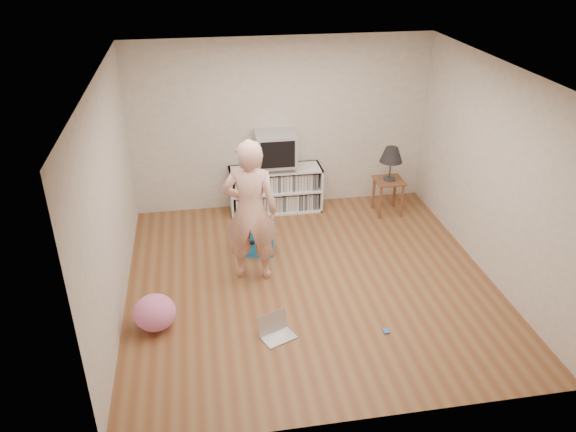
# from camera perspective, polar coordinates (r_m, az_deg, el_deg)

# --- Properties ---
(ground) EXTENTS (4.50, 4.50, 0.00)m
(ground) POSITION_cam_1_polar(r_m,az_deg,el_deg) (7.09, 2.25, -6.60)
(ground) COLOR brown
(ground) RESTS_ON ground
(walls) EXTENTS (4.52, 4.52, 2.60)m
(walls) POSITION_cam_1_polar(r_m,az_deg,el_deg) (6.45, 2.46, 2.99)
(walls) COLOR #B9B2A2
(walls) RESTS_ON ground
(ceiling) EXTENTS (4.50, 4.50, 0.01)m
(ceiling) POSITION_cam_1_polar(r_m,az_deg,el_deg) (6.03, 2.71, 14.29)
(ceiling) COLOR white
(ceiling) RESTS_ON walls
(media_unit) EXTENTS (1.40, 0.45, 0.70)m
(media_unit) POSITION_cam_1_polar(r_m,az_deg,el_deg) (8.65, -1.28, 2.77)
(media_unit) COLOR white
(media_unit) RESTS_ON ground
(dvd_deck) EXTENTS (0.45, 0.35, 0.07)m
(dvd_deck) POSITION_cam_1_polar(r_m,az_deg,el_deg) (8.48, -1.29, 5.08)
(dvd_deck) COLOR gray
(dvd_deck) RESTS_ON media_unit
(crt_tv) EXTENTS (0.60, 0.53, 0.50)m
(crt_tv) POSITION_cam_1_polar(r_m,az_deg,el_deg) (8.37, -1.31, 6.88)
(crt_tv) COLOR #A0A0A5
(crt_tv) RESTS_ON dvd_deck
(side_table) EXTENTS (0.42, 0.42, 0.55)m
(side_table) POSITION_cam_1_polar(r_m,az_deg,el_deg) (8.66, 10.16, 2.84)
(side_table) COLOR brown
(side_table) RESTS_ON ground
(table_lamp) EXTENTS (0.34, 0.34, 0.52)m
(table_lamp) POSITION_cam_1_polar(r_m,az_deg,el_deg) (8.46, 10.46, 6.07)
(table_lamp) COLOR #333333
(table_lamp) RESTS_ON side_table
(person) EXTENTS (0.74, 0.57, 1.83)m
(person) POSITION_cam_1_polar(r_m,az_deg,el_deg) (6.75, -3.82, 0.48)
(person) COLOR beige
(person) RESTS_ON ground
(laptop) EXTENTS (0.43, 0.39, 0.24)m
(laptop) POSITION_cam_1_polar(r_m,az_deg,el_deg) (6.22, -1.30, -11.50)
(laptop) COLOR silver
(laptop) RESTS_ON ground
(playing_cards) EXTENTS (0.07, 0.09, 0.02)m
(playing_cards) POSITION_cam_1_polar(r_m,az_deg,el_deg) (6.38, 9.91, -11.41)
(playing_cards) COLOR #466CBC
(playing_cards) RESTS_ON ground
(plush_blue) EXTENTS (0.45, 0.40, 0.47)m
(plush_blue) POSITION_cam_1_polar(r_m,az_deg,el_deg) (7.59, -3.04, -2.33)
(plush_blue) COLOR #1782ED
(plush_blue) RESTS_ON ground
(plush_pink) EXTENTS (0.50, 0.50, 0.40)m
(plush_pink) POSITION_cam_1_polar(r_m,az_deg,el_deg) (6.41, -13.38, -9.53)
(plush_pink) COLOR pink
(plush_pink) RESTS_ON ground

